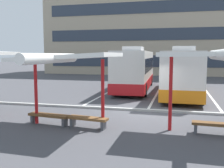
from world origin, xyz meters
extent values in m
plane|color=#47474C|center=(0.00, 0.00, 0.00)|extent=(160.00, 160.00, 0.00)
cube|color=tan|center=(0.00, 30.61, 7.52)|extent=(38.15, 12.08, 15.04)
cube|color=#2D3847|center=(0.00, 24.54, 2.07)|extent=(35.10, 0.08, 1.65)
cube|color=#2D3847|center=(0.00, 24.54, 5.83)|extent=(35.10, 0.08, 1.65)
cube|color=#2D3847|center=(0.00, 24.54, 9.59)|extent=(35.10, 0.08, 1.65)
cube|color=silver|center=(-2.01, 8.76, 1.76)|extent=(2.84, 10.33, 2.97)
cube|color=red|center=(-2.01, 8.76, 0.66)|extent=(2.89, 10.37, 0.77)
cube|color=black|center=(-2.01, 8.76, 2.18)|extent=(2.84, 9.51, 1.03)
cube|color=black|center=(-2.22, 13.85, 2.12)|extent=(2.13, 0.17, 1.78)
cube|color=silver|center=(-1.95, 7.48, 3.43)|extent=(1.54, 2.26, 0.36)
cylinder|color=black|center=(-3.26, 12.23, 0.50)|extent=(0.34, 1.01, 1.00)
cylinder|color=black|center=(-1.05, 12.32, 0.50)|extent=(0.34, 1.01, 1.00)
cylinder|color=black|center=(-2.97, 5.20, 0.50)|extent=(0.34, 1.01, 1.00)
cylinder|color=black|center=(-0.75, 5.29, 0.50)|extent=(0.34, 1.01, 1.00)
cube|color=silver|center=(1.94, 7.70, 1.74)|extent=(2.86, 12.33, 2.92)
cube|color=orange|center=(1.94, 7.70, 0.65)|extent=(2.90, 12.37, 0.74)
cube|color=black|center=(1.94, 7.70, 2.11)|extent=(2.86, 11.35, 1.07)
cube|color=black|center=(2.11, 13.81, 2.09)|extent=(2.22, 0.14, 1.75)
cube|color=silver|center=(1.90, 6.17, 3.38)|extent=(1.57, 2.24, 0.36)
cylinder|color=black|center=(0.91, 12.27, 0.50)|extent=(0.33, 1.01, 1.00)
cylinder|color=black|center=(3.23, 12.20, 0.50)|extent=(0.33, 1.01, 1.00)
cylinder|color=black|center=(0.66, 3.21, 0.50)|extent=(0.33, 1.01, 1.00)
cylinder|color=black|center=(2.97, 3.14, 0.50)|extent=(0.33, 1.01, 1.00)
cube|color=white|center=(-3.83, 7.74, 0.00)|extent=(0.16, 14.00, 0.01)
cube|color=white|center=(0.00, 7.74, 0.00)|extent=(0.16, 14.00, 0.01)
cube|color=white|center=(3.83, 7.74, 0.00)|extent=(0.16, 14.00, 0.01)
cylinder|color=red|center=(-4.38, -3.23, 1.40)|extent=(0.14, 0.14, 2.80)
cylinder|color=red|center=(-1.38, -3.23, 1.40)|extent=(0.14, 0.14, 2.80)
cube|color=white|center=(-2.88, -3.23, 2.88)|extent=(4.00, 3.09, 0.37)
cylinder|color=white|center=(-2.88, -4.63, 2.85)|extent=(0.36, 4.00, 0.36)
cube|color=brown|center=(-3.78, -3.26, 0.40)|extent=(1.91, 0.64, 0.10)
cube|color=#4C4C51|center=(-4.56, -3.17, 0.17)|extent=(0.16, 0.35, 0.35)
cube|color=#4C4C51|center=(-3.00, -3.36, 0.17)|extent=(0.16, 0.35, 0.35)
cube|color=brown|center=(-1.98, -3.37, 0.40)|extent=(1.73, 0.63, 0.10)
cube|color=#4C4C51|center=(-2.67, -3.28, 0.17)|extent=(0.16, 0.35, 0.35)
cube|color=#4C4C51|center=(-1.29, -3.46, 0.17)|extent=(0.16, 0.35, 0.35)
cylinder|color=red|center=(1.28, -2.88, 1.46)|extent=(0.14, 0.14, 2.92)
cube|color=white|center=(2.90, -2.88, 3.00)|extent=(4.24, 2.42, 0.20)
cylinder|color=white|center=(2.90, -3.94, 2.97)|extent=(0.36, 4.23, 0.36)
cube|color=brown|center=(2.90, -3.06, 0.40)|extent=(1.62, 0.53, 0.10)
cube|color=#4C4C51|center=(2.25, -3.02, 0.17)|extent=(0.14, 0.34, 0.35)
cube|color=#ADADA8|center=(0.00, 0.38, 0.06)|extent=(44.00, 0.24, 0.12)
camera|label=1|loc=(1.56, -13.32, 2.98)|focal=42.28mm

